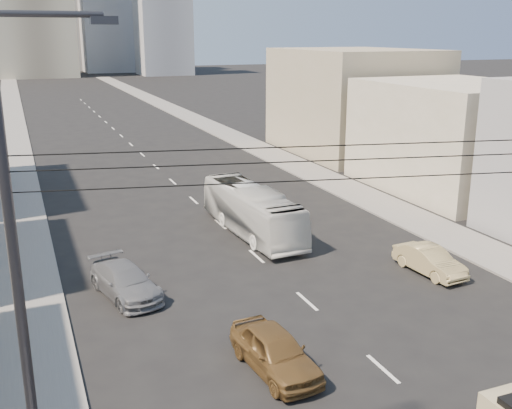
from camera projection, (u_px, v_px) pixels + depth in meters
sidewalk_left at (12, 131)px, 72.29m from camera, size 3.50×180.00×0.12m
sidewalk_right at (199, 121)px, 80.72m from camera, size 3.50×180.00×0.12m
lane_dashes at (136, 149)px, 61.36m from camera, size 0.15×104.00×0.01m
city_bus at (252, 211)px, 35.22m from camera, size 2.85×10.23×2.82m
sedan_brown at (275, 351)px, 20.94m from camera, size 2.21×4.61×1.52m
sedan_tan at (429, 260)px, 29.53m from camera, size 1.77×4.16×1.34m
sedan_grey at (125, 281)px, 26.96m from camera, size 3.02×5.18×1.41m
streetlamp_left at (25, 298)px, 11.80m from camera, size 2.36×0.25×12.00m
bldg_right_mid at (457, 136)px, 44.96m from camera, size 11.00×14.00×8.00m
bldg_right_far at (353, 101)px, 59.13m from camera, size 12.00×16.00×10.00m
midrise_ne at (107, 4)px, 180.01m from camera, size 16.00×16.00×40.00m
midrise_east at (163, 24)px, 168.14m from camera, size 14.00×14.00×28.00m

